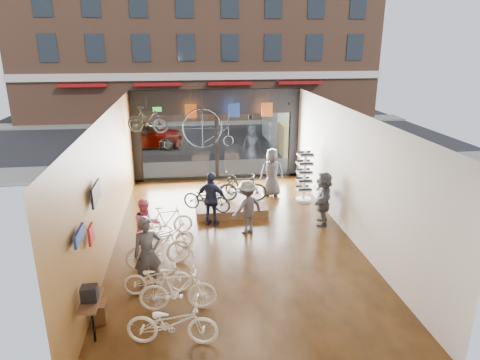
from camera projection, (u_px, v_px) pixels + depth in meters
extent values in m
cube|color=black|center=(233.00, 239.00, 12.96)|extent=(7.00, 12.00, 0.04)
cube|color=black|center=(233.00, 112.00, 11.76)|extent=(7.00, 12.00, 0.04)
cube|color=#A26F37|center=(108.00, 184.00, 11.92)|extent=(0.04, 12.00, 3.80)
cube|color=beige|center=(350.00, 174.00, 12.79)|extent=(0.04, 12.00, 3.80)
cube|color=beige|center=(277.00, 296.00, 6.69)|extent=(7.00, 0.04, 3.80)
cube|color=#198C26|center=(157.00, 109.00, 17.24)|extent=(0.35, 0.06, 0.18)
cube|color=black|center=(206.00, 135.00, 27.08)|extent=(30.00, 18.00, 0.02)
cube|color=slate|center=(215.00, 169.00, 19.71)|extent=(30.00, 2.40, 0.12)
cube|color=slate|center=(203.00, 122.00, 30.83)|extent=(30.00, 2.00, 0.12)
cube|color=brown|center=(199.00, 21.00, 31.01)|extent=(26.00, 5.00, 14.00)
imported|color=gray|center=(141.00, 134.00, 23.54)|extent=(4.59, 1.85, 1.57)
imported|color=white|center=(172.00, 323.00, 8.33)|extent=(1.88, 0.90, 0.95)
imported|color=white|center=(178.00, 290.00, 9.36)|extent=(1.72, 0.54, 1.03)
imported|color=white|center=(157.00, 278.00, 10.02)|extent=(1.58, 0.56, 0.83)
imported|color=white|center=(158.00, 248.00, 11.21)|extent=(1.80, 0.82, 1.04)
imported|color=white|center=(166.00, 236.00, 12.13)|extent=(1.64, 0.78, 0.83)
imported|color=white|center=(167.00, 221.00, 13.04)|extent=(1.59, 0.68, 0.93)
cube|color=brown|center=(230.00, 206.00, 15.01)|extent=(2.40, 1.80, 0.30)
imported|color=black|center=(207.00, 198.00, 14.12)|extent=(1.76, 1.29, 0.88)
imported|color=black|center=(243.00, 188.00, 14.93)|extent=(1.73, 0.70, 1.01)
imported|color=black|center=(219.00, 186.00, 15.38)|extent=(1.68, 1.10, 0.83)
imported|color=#3F3F44|center=(148.00, 253.00, 10.10)|extent=(0.77, 0.61, 1.83)
imported|color=#CC4C72|center=(147.00, 227.00, 11.83)|extent=(0.97, 0.89, 1.60)
imported|color=#161C33|center=(212.00, 199.00, 13.56)|extent=(1.14, 0.84, 1.79)
imported|color=#3F3F44|center=(247.00, 207.00, 13.06)|extent=(1.26, 1.09, 1.69)
imported|color=#3F3F44|center=(272.00, 172.00, 16.24)|extent=(0.97, 0.70, 1.84)
imported|color=#3F3F44|center=(323.00, 198.00, 13.72)|extent=(1.02, 1.71, 1.76)
imported|color=black|center=(147.00, 120.00, 15.66)|extent=(1.64, 0.93, 0.95)
cube|color=#CC5919|center=(191.00, 111.00, 16.76)|extent=(0.45, 0.03, 0.55)
cube|color=#1E3F99|center=(234.00, 110.00, 16.97)|extent=(0.45, 0.03, 0.55)
cube|color=#CC5919|center=(267.00, 110.00, 17.14)|extent=(0.45, 0.03, 0.55)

